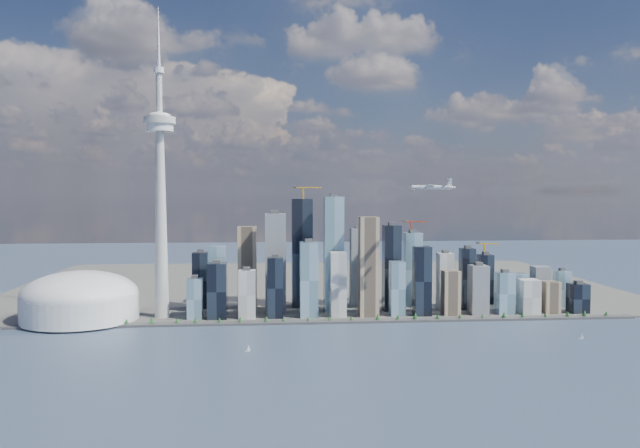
{
  "coord_description": "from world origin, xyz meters",
  "views": [
    {
      "loc": [
        -108.21,
        -821.94,
        229.36
      ],
      "look_at": [
        -18.34,
        260.0,
        172.47
      ],
      "focal_mm": 35.0,
      "sensor_mm": 36.0,
      "label": 1
    }
  ],
  "objects": [
    {
      "name": "shoreline_trees",
      "position": [
        0.0,
        250.0,
        8.78
      ],
      "size": [
        960.53,
        7.2,
        8.8
      ],
      "color": "#3F2D1E",
      "rests_on": "seawall"
    },
    {
      "name": "ground",
      "position": [
        0.0,
        0.0,
        0.0
      ],
      "size": [
        4000.0,
        4000.0,
        0.0
      ],
      "primitive_type": "plane",
      "color": "#2F3D52",
      "rests_on": "ground"
    },
    {
      "name": "land",
      "position": [
        0.0,
        700.0,
        1.5
      ],
      "size": [
        1400.0,
        900.0,
        3.0
      ],
      "primitive_type": "cube",
      "color": "#4C4C47",
      "rests_on": "ground"
    },
    {
      "name": "needle_tower",
      "position": [
        -300.0,
        310.0,
        235.84
      ],
      "size": [
        56.0,
        56.0,
        550.5
      ],
      "color": "#AEAEA8",
      "rests_on": "land"
    },
    {
      "name": "dome_stadium",
      "position": [
        -440.0,
        300.0,
        39.44
      ],
      "size": [
        200.0,
        200.0,
        86.0
      ],
      "color": "silver",
      "rests_on": "land"
    },
    {
      "name": "seawall",
      "position": [
        0.0,
        250.0,
        2.0
      ],
      "size": [
        1100.0,
        22.0,
        4.0
      ],
      "primitive_type": "cube",
      "color": "#383838",
      "rests_on": "ground"
    },
    {
      "name": "airplane",
      "position": [
        161.32,
        188.23,
        236.86
      ],
      "size": [
        76.8,
        68.24,
        18.77
      ],
      "rotation": [
        0.0,
        0.0,
        -0.18
      ],
      "color": "silver",
      "rests_on": "ground"
    },
    {
      "name": "sailboat_east",
      "position": [
        376.58,
        98.52,
        3.49
      ],
      "size": [
        7.66,
        4.58,
        10.89
      ],
      "rotation": [
        0.0,
        0.0,
        -0.4
      ],
      "color": "silver",
      "rests_on": "ground"
    },
    {
      "name": "sailboat_west",
      "position": [
        -137.96,
        65.66,
        3.49
      ],
      "size": [
        7.81,
        2.19,
        10.88
      ],
      "rotation": [
        0.0,
        0.0,
        -0.02
      ],
      "color": "silver",
      "rests_on": "ground"
    },
    {
      "name": "skyscraper_cluster",
      "position": [
        59.62,
        336.82,
        73.4
      ],
      "size": [
        736.0,
        142.0,
        237.94
      ],
      "color": "black",
      "rests_on": "land"
    }
  ]
}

